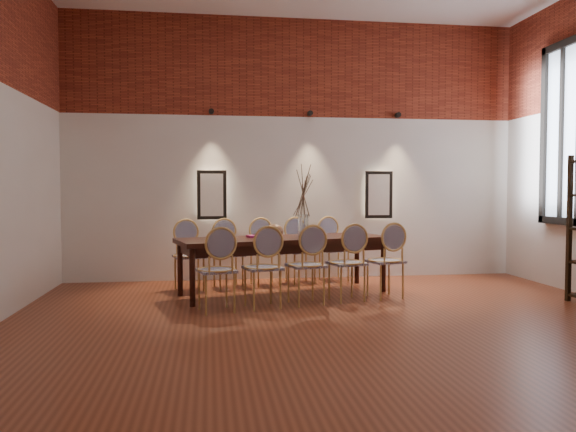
{
  "coord_description": "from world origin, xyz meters",
  "views": [
    {
      "loc": [
        -1.34,
        -5.1,
        1.37
      ],
      "look_at": [
        -0.37,
        1.81,
        1.05
      ],
      "focal_mm": 35.0,
      "sensor_mm": 36.0,
      "label": 1
    }
  ],
  "objects": [
    {
      "name": "chair_far_b",
      "position": [
        -1.08,
        2.78,
        0.47
      ],
      "size": [
        0.53,
        0.53,
        0.94
      ],
      "primitive_type": null,
      "rotation": [
        0.0,
        0.0,
        3.39
      ],
      "color": "tan",
      "rests_on": "floor"
    },
    {
      "name": "chair_near_a",
      "position": [
        -1.26,
        1.24,
        0.47
      ],
      "size": [
        0.53,
        0.53,
        0.94
      ],
      "primitive_type": null,
      "rotation": [
        0.0,
        0.0,
        0.25
      ],
      "color": "tan",
      "rests_on": "floor"
    },
    {
      "name": "window_frame",
      "position": [
        3.44,
        2.0,
        2.15
      ],
      "size": [
        0.08,
        0.9,
        2.5
      ],
      "primitive_type": "cube",
      "color": "black",
      "rests_on": "wall_right"
    },
    {
      "name": "spot_fixture_right",
      "position": [
        1.6,
        3.42,
        2.55
      ],
      "size": [
        0.08,
        0.1,
        0.08
      ],
      "primitive_type": "cylinder",
      "rotation": [
        1.57,
        0.0,
        0.0
      ],
      "color": "black",
      "rests_on": "wall_back"
    },
    {
      "name": "chair_far_d",
      "position": [
        -0.01,
        3.04,
        0.47
      ],
      "size": [
        0.53,
        0.53,
        0.94
      ],
      "primitive_type": null,
      "rotation": [
        0.0,
        0.0,
        3.39
      ],
      "color": "tan",
      "rests_on": "floor"
    },
    {
      "name": "wall_back",
      "position": [
        0.0,
        3.55,
        2.0
      ],
      "size": [
        7.0,
        0.1,
        4.0
      ],
      "primitive_type": "cube",
      "color": "silver",
      "rests_on": "ground"
    },
    {
      "name": "chair_near_d",
      "position": [
        0.34,
        1.64,
        0.47
      ],
      "size": [
        0.53,
        0.53,
        0.94
      ],
      "primitive_type": null,
      "rotation": [
        0.0,
        0.0,
        0.25
      ],
      "color": "tan",
      "rests_on": "floor"
    },
    {
      "name": "chair_far_e",
      "position": [
        0.53,
        3.18,
        0.47
      ],
      "size": [
        0.53,
        0.53,
        0.94
      ],
      "primitive_type": null,
      "rotation": [
        0.0,
        0.0,
        3.39
      ],
      "color": "tan",
      "rests_on": "floor"
    },
    {
      "name": "chair_far_c",
      "position": [
        -0.54,
        2.91,
        0.47
      ],
      "size": [
        0.53,
        0.53,
        0.94
      ],
      "primitive_type": null,
      "rotation": [
        0.0,
        0.0,
        3.39
      ],
      "color": "tan",
      "rests_on": "floor"
    },
    {
      "name": "chair_near_e",
      "position": [
        0.88,
        1.77,
        0.47
      ],
      "size": [
        0.53,
        0.53,
        0.94
      ],
      "primitive_type": null,
      "rotation": [
        0.0,
        0.0,
        0.25
      ],
      "color": "tan",
      "rests_on": "floor"
    },
    {
      "name": "book",
      "position": [
        -0.71,
        2.25,
        0.77
      ],
      "size": [
        0.3,
        0.24,
        0.03
      ],
      "primitive_type": "cube",
      "rotation": [
        0.0,
        0.0,
        0.25
      ],
      "color": "#971A56",
      "rests_on": "dining_table"
    },
    {
      "name": "chair_near_b",
      "position": [
        -0.73,
        1.37,
        0.47
      ],
      "size": [
        0.53,
        0.53,
        0.94
      ],
      "primitive_type": null,
      "rotation": [
        0.0,
        0.0,
        0.25
      ],
      "color": "tan",
      "rests_on": "floor"
    },
    {
      "name": "window_mullion",
      "position": [
        3.44,
        2.0,
        2.15
      ],
      "size": [
        0.06,
        0.06,
        2.4
      ],
      "primitive_type": "cube",
      "color": "black",
      "rests_on": "wall_right"
    },
    {
      "name": "floor",
      "position": [
        0.0,
        0.0,
        -0.01
      ],
      "size": [
        7.0,
        7.0,
        0.02
      ],
      "primitive_type": "cube",
      "color": "brown",
      "rests_on": "ground"
    },
    {
      "name": "vase",
      "position": [
        -0.1,
        2.27,
        0.9
      ],
      "size": [
        0.14,
        0.14,
        0.3
      ],
      "primitive_type": "cylinder",
      "color": "silver",
      "rests_on": "dining_table"
    },
    {
      "name": "niche_right",
      "position": [
        1.3,
        3.45,
        1.3
      ],
      "size": [
        0.36,
        0.06,
        0.66
      ],
      "primitive_type": "cube",
      "color": "#FFEAC6",
      "rests_on": "wall_back"
    },
    {
      "name": "chair_near_c",
      "position": [
        -0.19,
        1.5,
        0.47
      ],
      "size": [
        0.53,
        0.53,
        0.94
      ],
      "primitive_type": null,
      "rotation": [
        0.0,
        0.0,
        0.25
      ],
      "color": "tan",
      "rests_on": "floor"
    },
    {
      "name": "dried_branches",
      "position": [
        -0.1,
        2.27,
        1.35
      ],
      "size": [
        0.5,
        0.5,
        0.7
      ],
      "primitive_type": null,
      "color": "#4F3E2D",
      "rests_on": "vase"
    },
    {
      "name": "window_glass",
      "position": [
        3.46,
        2.0,
        2.15
      ],
      "size": [
        0.02,
        0.78,
        2.38
      ],
      "primitive_type": "cube",
      "color": "silver",
      "rests_on": "wall_right"
    },
    {
      "name": "spot_fixture_left",
      "position": [
        -1.3,
        3.42,
        2.55
      ],
      "size": [
        0.08,
        0.1,
        0.08
      ],
      "primitive_type": "cylinder",
      "rotation": [
        1.57,
        0.0,
        0.0
      ],
      "color": "black",
      "rests_on": "wall_back"
    },
    {
      "name": "dining_table",
      "position": [
        -0.37,
        2.21,
        0.38
      ],
      "size": [
        2.9,
        1.53,
        0.75
      ],
      "primitive_type": "cube",
      "rotation": [
        0.0,
        0.0,
        0.25
      ],
      "color": "black",
      "rests_on": "floor"
    },
    {
      "name": "spot_fixture_mid",
      "position": [
        0.2,
        3.42,
        2.55
      ],
      "size": [
        0.08,
        0.1,
        0.08
      ],
      "primitive_type": "cylinder",
      "rotation": [
        1.57,
        0.0,
        0.0
      ],
      "color": "black",
      "rests_on": "wall_back"
    },
    {
      "name": "niche_left",
      "position": [
        -1.3,
        3.45,
        1.3
      ],
      "size": [
        0.36,
        0.06,
        0.66
      ],
      "primitive_type": "cube",
      "color": "#FFEAC6",
      "rests_on": "wall_back"
    },
    {
      "name": "chair_far_a",
      "position": [
        -1.62,
        2.64,
        0.47
      ],
      "size": [
        0.53,
        0.53,
        0.94
      ],
      "primitive_type": null,
      "rotation": [
        0.0,
        0.0,
        3.39
      ],
      "color": "tan",
      "rests_on": "floor"
    },
    {
      "name": "bowl",
      "position": [
        -0.5,
        2.12,
        0.84
      ],
      "size": [
        0.24,
        0.24,
        0.18
      ],
      "primitive_type": "ellipsoid",
      "color": "brown",
      "rests_on": "dining_table"
    },
    {
      "name": "brick_band_back",
      "position": [
        0.0,
        3.48,
        3.25
      ],
      "size": [
        7.0,
        0.02,
        1.5
      ],
      "primitive_type": "cube",
      "color": "maroon",
      "rests_on": "ground"
    }
  ]
}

